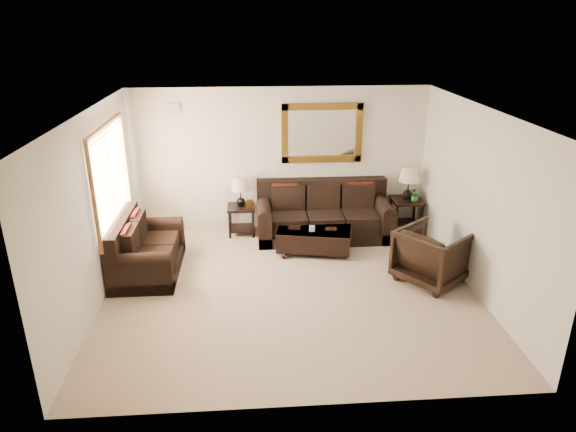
{
  "coord_description": "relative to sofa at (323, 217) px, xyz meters",
  "views": [
    {
      "loc": [
        -0.55,
        -6.83,
        3.89
      ],
      "look_at": [
        0.01,
        0.6,
        0.96
      ],
      "focal_mm": 32.0,
      "sensor_mm": 36.0,
      "label": 1
    }
  ],
  "objects": [
    {
      "name": "armchair",
      "position": [
        1.42,
        -1.9,
        0.11
      ],
      "size": [
        1.26,
        1.26,
        0.95
      ],
      "primitive_type": "imported",
      "rotation": [
        0.0,
        0.0,
        2.24
      ],
      "color": "black",
      "rests_on": "floor"
    },
    {
      "name": "coffee_table",
      "position": [
        -0.26,
        -0.72,
        -0.09
      ],
      "size": [
        1.39,
        0.92,
        0.54
      ],
      "rotation": [
        0.0,
        0.0,
        -0.2
      ],
      "color": "black",
      "rests_on": "room"
    },
    {
      "name": "end_table_right",
      "position": [
        1.62,
        0.16,
        0.45
      ],
      "size": [
        0.57,
        0.57,
        1.25
      ],
      "color": "black",
      "rests_on": "room"
    },
    {
      "name": "sofa",
      "position": [
        0.0,
        0.0,
        0.0
      ],
      "size": [
        2.46,
        1.06,
        1.01
      ],
      "color": "black",
      "rests_on": "room"
    },
    {
      "name": "loveseat",
      "position": [
        -3.08,
        -1.25,
        -0.02
      ],
      "size": [
        0.98,
        1.65,
        0.93
      ],
      "rotation": [
        0.0,
        0.0,
        1.57
      ],
      "color": "black",
      "rests_on": "room"
    },
    {
      "name": "air_vent",
      "position": [
        -2.68,
        0.46,
        1.99
      ],
      "size": [
        0.25,
        0.02,
        0.18
      ],
      "primitive_type": "cube",
      "color": "#999999",
      "rests_on": "room"
    },
    {
      "name": "window",
      "position": [
        -3.48,
        -1.12,
        1.19
      ],
      "size": [
        0.07,
        1.96,
        1.66
      ],
      "color": "white",
      "rests_on": "room"
    },
    {
      "name": "end_table_left",
      "position": [
        -1.53,
        0.19,
        0.36
      ],
      "size": [
        0.51,
        0.51,
        1.12
      ],
      "color": "black",
      "rests_on": "room"
    },
    {
      "name": "room",
      "position": [
        -0.78,
        -2.02,
        0.99
      ],
      "size": [
        5.51,
        5.01,
        2.71
      ],
      "color": "tan",
      "rests_on": "ground"
    },
    {
      "name": "mirror",
      "position": [
        -0.0,
        0.45,
        1.49
      ],
      "size": [
        1.5,
        0.06,
        1.1
      ],
      "color": "#513810",
      "rests_on": "room"
    },
    {
      "name": "potted_plant",
      "position": [
        1.75,
        0.06,
        0.36
      ],
      "size": [
        0.28,
        0.31,
        0.22
      ],
      "primitive_type": "imported",
      "rotation": [
        0.0,
        0.0,
        -0.14
      ],
      "color": "#255F20",
      "rests_on": "end_table_right"
    }
  ]
}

